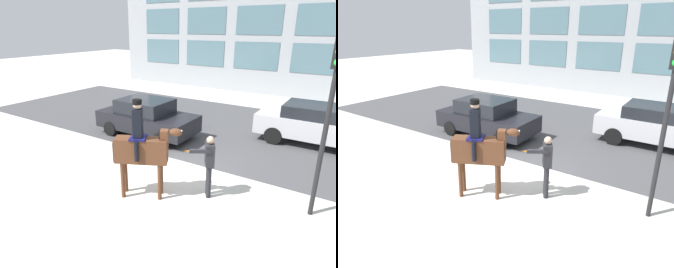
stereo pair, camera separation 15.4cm
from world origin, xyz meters
TOP-DOWN VIEW (x-y plane):
  - ground_plane at (0.00, 0.00)m, footprint 80.00×80.00m
  - road_surface at (0.00, 4.75)m, footprint 25.85×8.50m
  - mounted_horse_lead at (0.02, -1.99)m, footprint 1.72×1.08m
  - pedestrian_bystander at (1.50, -1.07)m, footprint 0.72×0.78m
  - street_car_near_lane at (-2.85, 1.95)m, footprint 4.17×1.99m
  - street_car_far_lane at (3.25, 4.79)m, footprint 4.35×2.02m
  - traffic_light at (4.02, -0.44)m, footprint 0.24×0.29m

SIDE VIEW (x-z plane):
  - ground_plane at x=0.00m, z-range 0.00..0.00m
  - road_surface at x=0.00m, z-range 0.00..0.01m
  - street_car_near_lane at x=-2.85m, z-range 0.01..1.57m
  - street_car_far_lane at x=3.25m, z-range 0.04..1.61m
  - pedestrian_bystander at x=1.50m, z-range 0.16..1.90m
  - mounted_horse_lead at x=0.02m, z-range 0.06..2.75m
  - traffic_light at x=4.02m, z-range 0.71..4.99m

